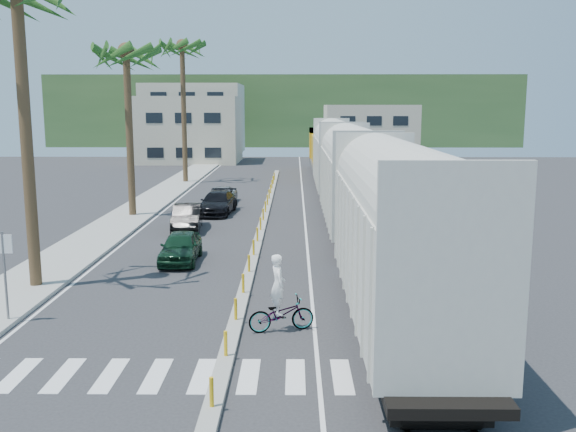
% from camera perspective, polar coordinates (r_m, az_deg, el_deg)
% --- Properties ---
extents(ground, '(140.00, 140.00, 0.00)m').
position_cam_1_polar(ground, '(18.97, -5.21, -11.54)').
color(ground, '#28282B').
rests_on(ground, ground).
extents(sidewalk, '(3.00, 90.00, 0.15)m').
position_cam_1_polar(sidewalk, '(44.35, -12.94, 0.69)').
color(sidewalk, gray).
rests_on(sidewalk, ground).
extents(rails, '(1.56, 100.00, 0.06)m').
position_cam_1_polar(rails, '(46.19, 4.47, 1.21)').
color(rails, black).
rests_on(rails, ground).
extents(median, '(0.45, 60.00, 0.85)m').
position_cam_1_polar(median, '(38.19, -2.22, -0.49)').
color(median, gray).
rests_on(median, ground).
extents(crosswalk, '(14.00, 2.20, 0.01)m').
position_cam_1_polar(crosswalk, '(17.13, -5.90, -13.95)').
color(crosswalk, silver).
rests_on(crosswalk, ground).
extents(lane_markings, '(9.42, 90.00, 0.01)m').
position_cam_1_polar(lane_markings, '(43.31, -4.74, 0.60)').
color(lane_markings, silver).
rests_on(lane_markings, ground).
extents(freight_train, '(3.00, 60.94, 5.85)m').
position_cam_1_polar(freight_train, '(39.79, 5.12, 4.00)').
color(freight_train, beige).
rests_on(freight_train, ground).
extents(palm_trees, '(3.50, 37.20, 13.75)m').
position_cam_1_polar(palm_trees, '(41.68, -13.72, 14.91)').
color(palm_trees, brown).
rests_on(palm_trees, ground).
extents(street_sign, '(0.60, 0.08, 3.00)m').
position_cam_1_polar(street_sign, '(22.17, -23.92, -3.88)').
color(street_sign, slate).
rests_on(street_sign, ground).
extents(buildings, '(38.00, 27.00, 10.00)m').
position_cam_1_polar(buildings, '(89.65, -4.75, 8.13)').
color(buildings, '#BAB194').
rests_on(buildings, ground).
extents(hillside, '(80.00, 20.00, 12.00)m').
position_cam_1_polar(hillside, '(117.59, -0.32, 9.34)').
color(hillside, '#385628').
rests_on(hillside, ground).
extents(car_lead, '(1.74, 4.06, 1.36)m').
position_cam_1_polar(car_lead, '(28.96, -9.52, -2.73)').
color(car_lead, black).
rests_on(car_lead, ground).
extents(car_second, '(2.28, 4.61, 1.43)m').
position_cam_1_polar(car_second, '(36.37, -8.95, -0.11)').
color(car_second, black).
rests_on(car_second, ground).
extents(car_third, '(2.77, 5.21, 1.42)m').
position_cam_1_polar(car_third, '(41.54, -6.28, 1.17)').
color(car_third, black).
rests_on(car_third, ground).
extents(car_rear, '(1.97, 4.25, 1.18)m').
position_cam_1_polar(car_rear, '(45.98, -5.92, 1.85)').
color(car_rear, '#A1A3A6').
rests_on(car_rear, ground).
extents(cyclist, '(1.75, 2.42, 2.43)m').
position_cam_1_polar(cyclist, '(19.93, -0.67, -8.10)').
color(cyclist, '#9EA0A5').
rests_on(cyclist, ground).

